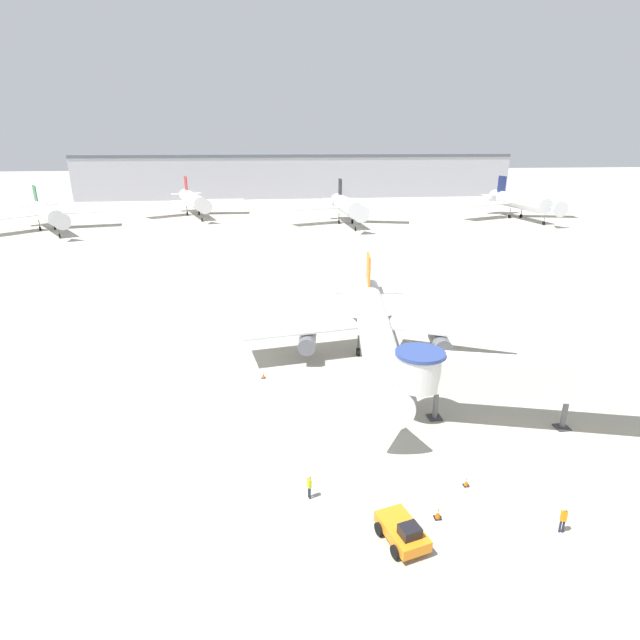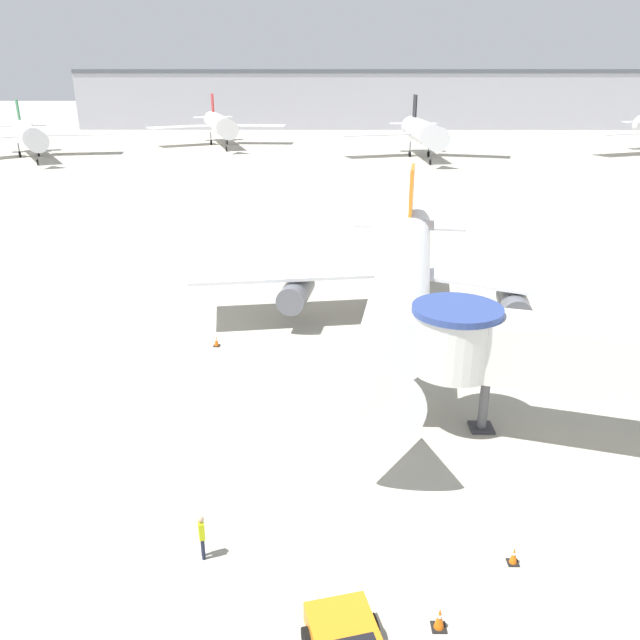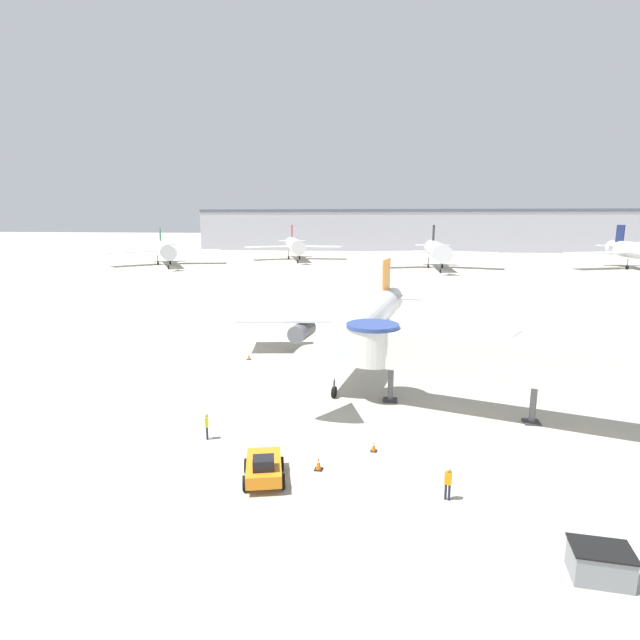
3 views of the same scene
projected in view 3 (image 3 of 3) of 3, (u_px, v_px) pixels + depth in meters
The scene contains 14 objects.
ground_plane at pixel (360, 363), 49.07m from camera, with size 800.00×800.00×0.00m, color #A8A393.
main_airplane at pixel (366, 321), 49.81m from camera, with size 29.20×31.18×9.21m.
jet_bridge at pixel (470, 356), 35.76m from camera, with size 21.28×8.92×6.03m.
pushback_tug_orange at pixel (264, 468), 27.04m from camera, with size 2.81×3.82×1.70m.
service_container_gray at pixel (600, 563), 19.70m from camera, with size 2.41×1.75×1.35m.
traffic_cone_port_wing at pixel (249, 356), 50.28m from camera, with size 0.40×0.40×0.67m.
traffic_cone_near_nose at pixel (374, 446), 30.55m from camera, with size 0.39×0.39×0.66m.
traffic_cone_apron_front at pixel (319, 464), 28.31m from camera, with size 0.46×0.46×0.76m.
ground_crew_marshaller at pixel (448, 481), 25.15m from camera, with size 0.38×0.28×1.78m.
ground_crew_wing_walker at pixel (207, 424), 32.10m from camera, with size 0.29×0.38×1.74m.
background_jet_red_tail at pixel (295, 245), 167.46m from camera, with size 32.52×35.39×11.45m.
background_jet_black_tail at pixel (437, 250), 137.96m from camera, with size 35.03×31.53×11.91m.
background_jet_green_tail at pixel (164, 249), 148.64m from camera, with size 31.45×33.22×10.92m.
terminal_building at pixel (407, 230), 215.71m from camera, with size 179.04×20.78×17.48m.
Camera 3 is at (2.88, -47.28, 14.08)m, focal length 28.00 mm.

